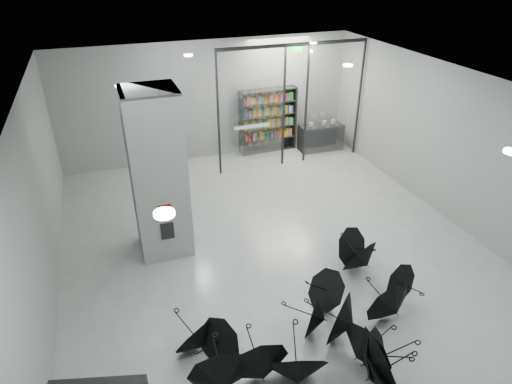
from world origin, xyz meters
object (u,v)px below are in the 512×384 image
object	(u,v)px
column	(158,175)
bookshelf	(268,121)
umbrella_cluster	(325,334)
shop_counter	(321,137)

from	to	relation	value
column	bookshelf	xyz separation A→B (m)	(4.54, 4.75, -0.86)
umbrella_cluster	bookshelf	bearing A→B (deg)	75.52
bookshelf	umbrella_cluster	size ratio (longest dim) A/B	0.42
bookshelf	shop_counter	size ratio (longest dim) A/B	1.45
shop_counter	column	bearing A→B (deg)	-143.23
column	bookshelf	world-z (taller)	column
column	shop_counter	world-z (taller)	column
bookshelf	umbrella_cluster	xyz separation A→B (m)	(-2.30, -8.92, -0.83)
bookshelf	shop_counter	world-z (taller)	bookshelf
column	shop_counter	distance (m)	7.78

